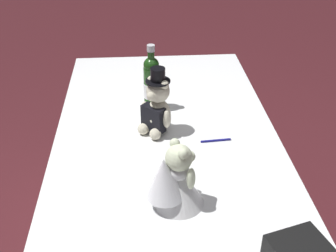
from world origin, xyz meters
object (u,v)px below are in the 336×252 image
(teddy_bear_bride, at_px, (175,179))
(champagne_bottle, at_px, (152,82))
(signing_pen, at_px, (217,140))
(teddy_bear_groom, at_px, (157,108))

(teddy_bear_bride, xyz_separation_m, champagne_bottle, (-0.68, -0.05, 0.03))
(teddy_bear_bride, distance_m, signing_pen, 0.44)
(champagne_bottle, distance_m, signing_pen, 0.43)
(teddy_bear_bride, bearing_deg, signing_pen, 150.34)
(teddy_bear_groom, distance_m, teddy_bear_bride, 0.47)
(teddy_bear_bride, height_order, champagne_bottle, champagne_bottle)
(teddy_bear_groom, bearing_deg, teddy_bear_bride, 4.42)
(teddy_bear_groom, xyz_separation_m, teddy_bear_bride, (0.47, 0.04, -0.01))
(teddy_bear_bride, bearing_deg, teddy_bear_groom, -175.58)
(teddy_bear_groom, distance_m, signing_pen, 0.29)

